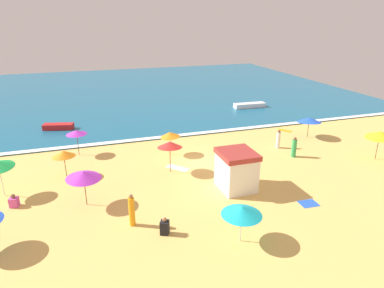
# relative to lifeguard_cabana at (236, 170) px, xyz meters

# --- Properties ---
(ground_plane) EXTENTS (60.00, 60.00, 0.00)m
(ground_plane) POSITION_rel_lifeguard_cabana_xyz_m (-0.92, 4.69, -1.30)
(ground_plane) COLOR #EDBC60
(ocean_water) EXTENTS (60.00, 44.00, 0.10)m
(ocean_water) POSITION_rel_lifeguard_cabana_xyz_m (-0.92, 32.69, -1.25)
(ocean_water) COLOR #196084
(ocean_water) RESTS_ON ground_plane
(wave_breaker_foam) EXTENTS (57.00, 0.70, 0.01)m
(wave_breaker_foam) POSITION_rel_lifeguard_cabana_xyz_m (-0.92, 10.99, -1.20)
(wave_breaker_foam) COLOR white
(wave_breaker_foam) RESTS_ON ocean_water
(lifeguard_cabana) EXTENTS (2.23, 2.47, 2.56)m
(lifeguard_cabana) POSITION_rel_lifeguard_cabana_xyz_m (0.00, 0.00, 0.00)
(lifeguard_cabana) COLOR white
(lifeguard_cabana) RESTS_ON ground_plane
(beach_umbrella_0) EXTENTS (2.72, 2.74, 1.99)m
(beach_umbrella_0) POSITION_rel_lifeguard_cabana_xyz_m (10.52, 7.02, 0.37)
(beach_umbrella_0) COLOR #4C3823
(beach_umbrella_0) RESTS_ON ground_plane
(beach_umbrella_1) EXTENTS (2.87, 2.87, 2.24)m
(beach_umbrella_1) POSITION_rel_lifeguard_cabana_xyz_m (-9.30, 0.87, 0.65)
(beach_umbrella_1) COLOR #4C3823
(beach_umbrella_1) RESTS_ON ground_plane
(beach_umbrella_2) EXTENTS (2.18, 2.20, 2.39)m
(beach_umbrella_2) POSITION_rel_lifeguard_cabana_xyz_m (-3.40, 3.77, 0.79)
(beach_umbrella_2) COLOR #4C3823
(beach_umbrella_2) RESTS_ON ground_plane
(beach_umbrella_3) EXTENTS (2.22, 2.22, 1.92)m
(beach_umbrella_3) POSITION_rel_lifeguard_cabana_xyz_m (-10.51, 5.36, 0.38)
(beach_umbrella_3) COLOR #4C3823
(beach_umbrella_3) RESTS_ON ground_plane
(beach_umbrella_4) EXTENTS (2.23, 2.23, 2.09)m
(beach_umbrella_4) POSITION_rel_lifeguard_cabana_xyz_m (-9.60, 9.18, 0.60)
(beach_umbrella_4) COLOR #4C3823
(beach_umbrella_4) RESTS_ON ground_plane
(beach_umbrella_5) EXTENTS (2.86, 2.86, 1.97)m
(beach_umbrella_5) POSITION_rel_lifeguard_cabana_xyz_m (-2.16, -5.16, 0.43)
(beach_umbrella_5) COLOR silver
(beach_umbrella_5) RESTS_ON ground_plane
(beach_umbrella_6) EXTENTS (2.29, 2.26, 2.41)m
(beach_umbrella_6) POSITION_rel_lifeguard_cabana_xyz_m (12.42, 0.96, 0.76)
(beach_umbrella_6) COLOR #4C3823
(beach_umbrella_6) RESTS_ON ground_plane
(beach_umbrella_8) EXTENTS (1.65, 1.62, 1.96)m
(beach_umbrella_8) POSITION_rel_lifeguard_cabana_xyz_m (-2.56, 6.94, 0.39)
(beach_umbrella_8) COLOR silver
(beach_umbrella_8) RESTS_ON ground_plane
(beachgoer_0) EXTENTS (0.37, 0.37, 1.59)m
(beachgoer_0) POSITION_rel_lifeguard_cabana_xyz_m (6.49, 5.53, -0.55)
(beachgoer_0) COLOR white
(beachgoer_0) RESTS_ON ground_plane
(beachgoer_1) EXTENTS (0.45, 0.45, 1.86)m
(beachgoer_1) POSITION_rel_lifeguard_cabana_xyz_m (-7.04, -2.10, -0.42)
(beachgoer_1) COLOR orange
(beachgoer_1) RESTS_ON ground_plane
(beachgoer_3) EXTENTS (0.55, 0.55, 0.80)m
(beachgoer_3) POSITION_rel_lifeguard_cabana_xyz_m (-13.36, 1.99, -0.97)
(beachgoer_3) COLOR #D84CA5
(beachgoer_3) RESTS_ON ground_plane
(beachgoer_4) EXTENTS (0.51, 0.51, 1.66)m
(beachgoer_4) POSITION_rel_lifeguard_cabana_xyz_m (6.63, 3.43, -0.54)
(beachgoer_4) COLOR green
(beachgoer_4) RESTS_ON ground_plane
(beachgoer_5) EXTENTS (0.58, 0.58, 0.97)m
(beachgoer_5) POSITION_rel_lifeguard_cabana_xyz_m (-5.58, -3.41, -0.89)
(beachgoer_5) COLOR black
(beachgoer_5) RESTS_ON ground_plane
(beach_towel_0) EXTENTS (1.12, 0.93, 0.01)m
(beach_towel_0) POSITION_rel_lifeguard_cabana_xyz_m (3.32, -3.16, -1.30)
(beach_towel_0) COLOR blue
(beach_towel_0) RESTS_ON ground_plane
(beach_towel_1) EXTENTS (1.64, 1.73, 0.01)m
(beach_towel_1) POSITION_rel_lifeguard_cabana_xyz_m (-2.74, 4.20, -1.30)
(beach_towel_1) COLOR white
(beach_towel_1) RESTS_ON ground_plane
(beach_towel_2) EXTENTS (1.24, 1.46, 0.01)m
(beach_towel_2) POSITION_rel_lifeguard_cabana_xyz_m (9.64, 9.33, -1.30)
(beach_towel_2) COLOR orange
(beach_towel_2) RESTS_ON ground_plane
(small_boat_0) EXTENTS (2.99, 1.63, 0.53)m
(small_boat_0) POSITION_rel_lifeguard_cabana_xyz_m (-11.39, 16.43, -0.94)
(small_boat_0) COLOR red
(small_boat_0) RESTS_ON ocean_water
(small_boat_1) EXTENTS (3.86, 1.21, 0.53)m
(small_boat_1) POSITION_rel_lifeguard_cabana_xyz_m (10.31, 18.21, -0.94)
(small_boat_1) COLOR white
(small_boat_1) RESTS_ON ocean_water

